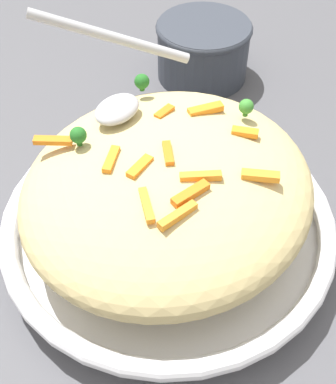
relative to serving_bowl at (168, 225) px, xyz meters
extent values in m
plane|color=#4C4C51|center=(0.00, 0.00, -0.03)|extent=(2.40, 2.40, 0.00)
cylinder|color=silver|center=(0.00, 0.00, -0.01)|extent=(0.34, 0.34, 0.03)
torus|color=silver|center=(0.00, 0.00, 0.01)|extent=(0.37, 0.37, 0.02)
torus|color=black|center=(0.00, 0.00, 0.01)|extent=(0.36, 0.36, 0.00)
ellipsoid|color=#D1BA7A|center=(0.00, 0.00, 0.06)|extent=(0.32, 0.30, 0.09)
cube|color=orange|center=(0.00, 0.00, 0.11)|extent=(0.03, 0.03, 0.01)
cube|color=orange|center=(0.06, 0.02, 0.11)|extent=(0.03, 0.04, 0.01)
cube|color=orange|center=(0.01, 0.04, 0.11)|extent=(0.03, 0.04, 0.01)
cube|color=orange|center=(0.05, -0.11, 0.10)|extent=(0.03, 0.04, 0.01)
cube|color=orange|center=(-0.03, 0.09, 0.10)|extent=(0.03, 0.04, 0.01)
cube|color=orange|center=(0.04, -0.04, 0.11)|extent=(0.04, 0.02, 0.01)
cube|color=orange|center=(0.03, 0.05, 0.11)|extent=(0.04, 0.02, 0.01)
cube|color=orange|center=(0.06, 0.05, 0.11)|extent=(0.04, 0.02, 0.01)
cube|color=orange|center=(-0.09, -0.01, 0.10)|extent=(0.04, 0.03, 0.01)
cube|color=orange|center=(0.03, -0.01, 0.11)|extent=(0.03, 0.01, 0.01)
cube|color=orange|center=(-0.08, 0.04, 0.10)|extent=(0.02, 0.03, 0.01)
cube|color=orange|center=(-0.06, -0.05, 0.10)|extent=(0.03, 0.01, 0.01)
cylinder|color=#377928|center=(-0.11, 0.03, 0.10)|extent=(0.01, 0.01, 0.01)
sphere|color=#3D8E33|center=(-0.11, 0.03, 0.11)|extent=(0.02, 0.02, 0.02)
cylinder|color=#205B1C|center=(-0.08, -0.09, 0.10)|extent=(0.01, 0.01, 0.01)
sphere|color=#236B23|center=(-0.08, -0.09, 0.11)|extent=(0.02, 0.02, 0.02)
cylinder|color=#205B1C|center=(0.03, -0.09, 0.10)|extent=(0.01, 0.01, 0.01)
sphere|color=#236B23|center=(0.03, -0.09, 0.11)|extent=(0.02, 0.02, 0.02)
ellipsoid|color=#B7B7BC|center=(-0.02, -0.08, 0.11)|extent=(0.06, 0.04, 0.02)
cylinder|color=#B7B7BC|center=(-0.09, -0.14, 0.15)|extent=(0.13, 0.14, 0.08)
cylinder|color=#333842|center=(-0.30, -0.15, 0.02)|extent=(0.14, 0.14, 0.09)
torus|color=#333842|center=(-0.30, -0.15, 0.06)|extent=(0.14, 0.14, 0.01)
camera|label=1|loc=(0.30, 0.22, 0.45)|focal=48.62mm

